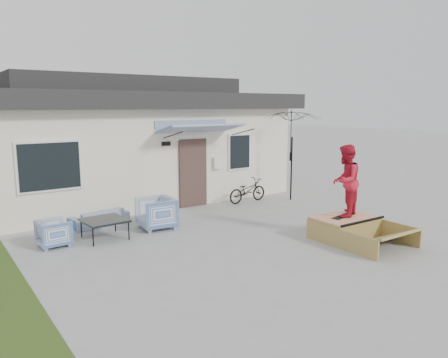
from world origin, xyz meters
TOP-DOWN VIEW (x-y plane):
  - ground at (0.00, 0.00)m, footprint 90.00×90.00m
  - house at (0.00, 7.99)m, footprint 10.80×8.49m
  - loveseat at (-2.17, 3.97)m, footprint 1.55×0.65m
  - armchair_left at (-3.57, 2.90)m, footprint 0.65×0.69m
  - armchair_right at (-1.06, 2.87)m, footprint 0.88×0.93m
  - coffee_table at (-2.44, 2.80)m, footprint 1.00×1.00m
  - bicycle at (2.73, 3.93)m, footprint 1.49×0.58m
  - patio_umbrella at (4.17, 3.41)m, footprint 2.28×2.18m
  - skate_ramp at (2.27, -0.40)m, footprint 1.52×2.01m
  - skateboard at (2.27, -0.35)m, footprint 0.84×0.35m
  - skater at (2.27, -0.35)m, footprint 1.02×0.93m

SIDE VIEW (x-z plane):
  - ground at x=0.00m, z-range 0.00..0.00m
  - coffee_table at x=-2.44m, z-range 0.00..0.47m
  - skate_ramp at x=2.27m, z-range 0.00..0.50m
  - loveseat at x=-2.17m, z-range 0.00..0.59m
  - armchair_left at x=-3.57m, z-range 0.00..0.67m
  - armchair_right at x=-1.06m, z-range 0.00..0.89m
  - bicycle at x=2.73m, z-range 0.00..0.94m
  - skateboard at x=2.27m, z-range 0.50..0.55m
  - skater at x=2.27m, z-range 0.55..2.25m
  - patio_umbrella at x=4.17m, z-range 0.65..2.85m
  - house at x=0.00m, z-range -0.11..3.99m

